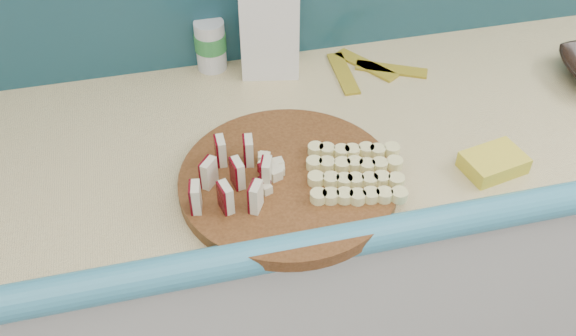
{
  "coord_description": "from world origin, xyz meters",
  "views": [
    {
      "loc": [
        -0.16,
        0.54,
        1.72
      ],
      "look_at": [
        0.03,
        1.35,
        0.95
      ],
      "focal_mm": 40.0,
      "sensor_mm": 36.0,
      "label": 1
    }
  ],
  "objects": [
    {
      "name": "canister",
      "position": [
        -0.05,
        1.76,
        0.97
      ],
      "size": [
        0.07,
        0.07,
        0.11
      ],
      "rotation": [
        0.0,
        0.0,
        -0.28
      ],
      "color": "silver",
      "rests_on": "kitchen_counter"
    },
    {
      "name": "banana_peel",
      "position": [
        0.29,
        1.67,
        0.91
      ],
      "size": [
        0.21,
        0.18,
        0.01
      ],
      "rotation": [
        0.0,
        0.0,
        0.41
      ],
      "color": "gold",
      "rests_on": "kitchen_counter"
    },
    {
      "name": "kitchen_counter",
      "position": [
        0.1,
        1.5,
        0.46
      ],
      "size": [
        2.2,
        0.63,
        0.91
      ],
      "color": "beige",
      "rests_on": "ground"
    },
    {
      "name": "apple_wedges",
      "position": [
        -0.07,
        1.34,
        0.96
      ],
      "size": [
        0.15,
        0.17,
        0.05
      ],
      "color": "beige",
      "rests_on": "cutting_board"
    },
    {
      "name": "apple_chunks",
      "position": [
        0.01,
        1.35,
        0.94
      ],
      "size": [
        0.06,
        0.06,
        0.02
      ],
      "color": "beige",
      "rests_on": "cutting_board"
    },
    {
      "name": "banana_slices",
      "position": [
        0.15,
        1.32,
        0.94
      ],
      "size": [
        0.19,
        0.18,
        0.02
      ],
      "color": "#EAE18F",
      "rests_on": "cutting_board"
    },
    {
      "name": "flour_bag",
      "position": [
        0.08,
        1.72,
        1.02
      ],
      "size": [
        0.14,
        0.11,
        0.21
      ],
      "primitive_type": "cube",
      "rotation": [
        0.0,
        0.0,
        -0.2
      ],
      "color": "white",
      "rests_on": "kitchen_counter"
    },
    {
      "name": "sponge",
      "position": [
        0.41,
        1.3,
        0.93
      ],
      "size": [
        0.12,
        0.1,
        0.03
      ],
      "primitive_type": "cube",
      "rotation": [
        0.0,
        0.0,
        0.2
      ],
      "color": "yellow",
      "rests_on": "kitchen_counter"
    },
    {
      "name": "cutting_board",
      "position": [
        0.03,
        1.35,
        0.92
      ],
      "size": [
        0.47,
        0.47,
        0.02
      ],
      "primitive_type": "cylinder",
      "rotation": [
        0.0,
        0.0,
        -0.23
      ],
      "color": "#42240E",
      "rests_on": "kitchen_counter"
    }
  ]
}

